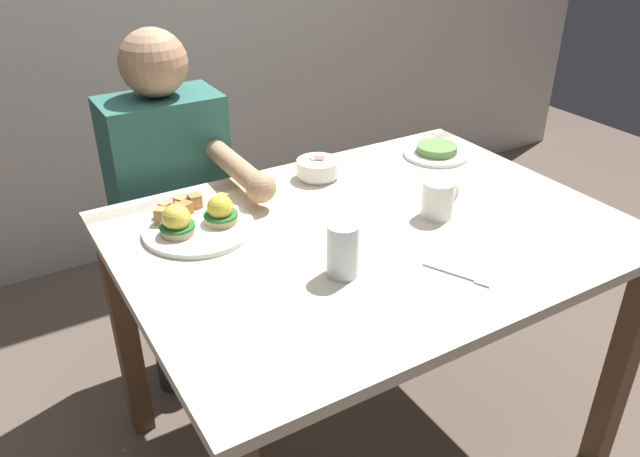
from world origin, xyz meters
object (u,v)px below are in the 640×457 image
(water_glass_near, at_px, (343,252))
(diner_person, at_px, (174,195))
(dining_table, at_px, (370,264))
(fork, at_px, (461,275))
(eggs_benedict_plate, at_px, (197,222))
(coffee_mug, at_px, (439,198))
(side_plate, at_px, (436,152))
(fruit_bowl, at_px, (318,168))

(water_glass_near, xyz_separation_m, diner_person, (-0.13, 0.74, -0.14))
(dining_table, bearing_deg, fork, -81.29)
(eggs_benedict_plate, relative_size, diner_person, 0.24)
(dining_table, distance_m, water_glass_near, 0.27)
(fork, bearing_deg, coffee_mug, 60.83)
(side_plate, bearing_deg, diner_person, 155.78)
(eggs_benedict_plate, bearing_deg, fork, -49.20)
(side_plate, height_order, diner_person, diner_person)
(dining_table, xyz_separation_m, water_glass_near, (-0.17, -0.14, 0.16))
(water_glass_near, xyz_separation_m, side_plate, (0.60, 0.41, -0.04))
(fruit_bowl, height_order, diner_person, diner_person)
(eggs_benedict_plate, relative_size, water_glass_near, 2.22)
(coffee_mug, relative_size, water_glass_near, 0.92)
(fruit_bowl, bearing_deg, fork, -89.32)
(dining_table, height_order, diner_person, diner_person)
(coffee_mug, xyz_separation_m, water_glass_near, (-0.35, -0.10, 0.00))
(diner_person, bearing_deg, fork, -68.51)
(coffee_mug, relative_size, side_plate, 0.56)
(dining_table, distance_m, side_plate, 0.52)
(fork, bearing_deg, dining_table, 98.71)
(water_glass_near, distance_m, diner_person, 0.76)
(diner_person, bearing_deg, fruit_bowl, -39.80)
(fruit_bowl, distance_m, fork, 0.60)
(fork, xyz_separation_m, water_glass_near, (-0.22, 0.14, 0.05))
(fork, height_order, diner_person, diner_person)
(eggs_benedict_plate, height_order, side_plate, eggs_benedict_plate)
(dining_table, xyz_separation_m, side_plate, (0.43, 0.27, 0.12))
(eggs_benedict_plate, height_order, coffee_mug, coffee_mug)
(coffee_mug, height_order, diner_person, diner_person)
(eggs_benedict_plate, distance_m, diner_person, 0.42)
(water_glass_near, bearing_deg, side_plate, 33.95)
(dining_table, bearing_deg, coffee_mug, -10.77)
(water_glass_near, bearing_deg, diner_person, 100.00)
(water_glass_near, bearing_deg, eggs_benedict_plate, 120.35)
(eggs_benedict_plate, relative_size, fork, 1.84)
(water_glass_near, distance_m, side_plate, 0.73)
(dining_table, xyz_separation_m, diner_person, (-0.30, 0.60, 0.02))
(eggs_benedict_plate, relative_size, coffee_mug, 2.42)
(side_plate, xyz_separation_m, diner_person, (-0.73, 0.33, -0.10))
(eggs_benedict_plate, relative_size, fruit_bowl, 2.25)
(coffee_mug, relative_size, diner_person, 0.10)
(coffee_mug, bearing_deg, fruit_bowl, 111.94)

